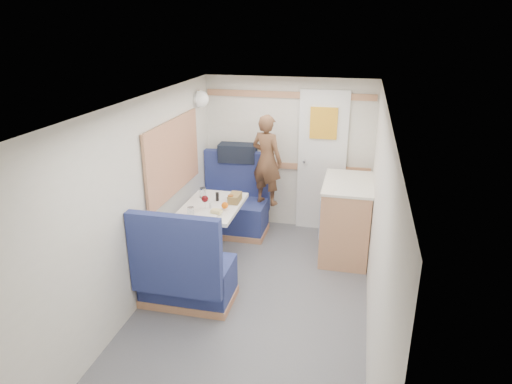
% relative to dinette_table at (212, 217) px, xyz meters
% --- Properties ---
extents(floor, '(4.50, 4.50, 0.00)m').
position_rel_dinette_table_xyz_m(floor, '(0.65, -1.00, -0.57)').
color(floor, '#515156').
rests_on(floor, ground).
extents(ceiling, '(4.50, 4.50, 0.00)m').
position_rel_dinette_table_xyz_m(ceiling, '(0.65, -1.00, 1.43)').
color(ceiling, silver).
rests_on(ceiling, wall_back).
extents(wall_back, '(2.20, 0.02, 2.00)m').
position_rel_dinette_table_xyz_m(wall_back, '(0.65, 1.25, 0.43)').
color(wall_back, silver).
rests_on(wall_back, floor).
extents(wall_left, '(0.02, 4.50, 2.00)m').
position_rel_dinette_table_xyz_m(wall_left, '(-0.45, -1.00, 0.43)').
color(wall_left, silver).
rests_on(wall_left, floor).
extents(wall_right, '(0.02, 4.50, 2.00)m').
position_rel_dinette_table_xyz_m(wall_right, '(1.75, -1.00, 0.43)').
color(wall_right, silver).
rests_on(wall_right, floor).
extents(oak_trim_low, '(2.15, 0.02, 0.08)m').
position_rel_dinette_table_xyz_m(oak_trim_low, '(0.65, 1.23, 0.28)').
color(oak_trim_low, '#AB6D4D').
rests_on(oak_trim_low, wall_back).
extents(oak_trim_high, '(2.15, 0.02, 0.08)m').
position_rel_dinette_table_xyz_m(oak_trim_high, '(0.65, 1.23, 1.21)').
color(oak_trim_high, '#AB6D4D').
rests_on(oak_trim_high, wall_back).
extents(side_window, '(0.04, 1.30, 0.72)m').
position_rel_dinette_table_xyz_m(side_window, '(-0.43, 0.00, 0.68)').
color(side_window, gray).
rests_on(side_window, wall_left).
extents(rear_door, '(0.62, 0.12, 1.86)m').
position_rel_dinette_table_xyz_m(rear_door, '(1.10, 1.22, 0.41)').
color(rear_door, white).
rests_on(rear_door, wall_back).
extents(dinette_table, '(0.62, 0.92, 0.72)m').
position_rel_dinette_table_xyz_m(dinette_table, '(0.00, 0.00, 0.00)').
color(dinette_table, white).
rests_on(dinette_table, floor).
extents(bench_far, '(0.90, 0.59, 1.05)m').
position_rel_dinette_table_xyz_m(bench_far, '(-0.00, 0.86, -0.27)').
color(bench_far, navy).
rests_on(bench_far, floor).
extents(bench_near, '(0.90, 0.59, 1.05)m').
position_rel_dinette_table_xyz_m(bench_near, '(-0.00, -0.86, -0.27)').
color(bench_near, navy).
rests_on(bench_near, floor).
extents(ledge, '(0.90, 0.14, 0.04)m').
position_rel_dinette_table_xyz_m(ledge, '(-0.00, 1.12, 0.31)').
color(ledge, '#AB6D4D').
rests_on(ledge, bench_far).
extents(dome_light, '(0.20, 0.20, 0.20)m').
position_rel_dinette_table_xyz_m(dome_light, '(-0.39, 0.85, 1.18)').
color(dome_light, white).
rests_on(dome_light, wall_left).
extents(galley_counter, '(0.57, 0.92, 0.92)m').
position_rel_dinette_table_xyz_m(galley_counter, '(1.47, 0.55, -0.10)').
color(galley_counter, '#AB6D4D').
rests_on(galley_counter, floor).
extents(person, '(0.49, 0.41, 1.15)m').
position_rel_dinette_table_xyz_m(person, '(0.45, 0.86, 0.46)').
color(person, brown).
rests_on(person, bench_far).
extents(duffel_bag, '(0.50, 0.26, 0.24)m').
position_rel_dinette_table_xyz_m(duffel_bag, '(-0.00, 1.12, 0.45)').
color(duffel_bag, black).
rests_on(duffel_bag, ledge).
extents(tray, '(0.26, 0.33, 0.02)m').
position_rel_dinette_table_xyz_m(tray, '(0.04, -0.24, 0.16)').
color(tray, white).
rests_on(tray, dinette_table).
extents(orange_fruit, '(0.07, 0.07, 0.07)m').
position_rel_dinette_table_xyz_m(orange_fruit, '(0.19, -0.11, 0.21)').
color(orange_fruit, '#D45109').
rests_on(orange_fruit, tray).
extents(cheese_block, '(0.12, 0.09, 0.04)m').
position_rel_dinette_table_xyz_m(cheese_block, '(0.13, -0.25, 0.19)').
color(cheese_block, '#E8DA86').
rests_on(cheese_block, tray).
extents(wine_glass, '(0.08, 0.08, 0.17)m').
position_rel_dinette_table_xyz_m(wine_glass, '(-0.02, -0.16, 0.28)').
color(wine_glass, white).
rests_on(wine_glass, dinette_table).
extents(tumbler_left, '(0.07, 0.07, 0.11)m').
position_rel_dinette_table_xyz_m(tumbler_left, '(-0.11, -0.38, 0.21)').
color(tumbler_left, white).
rests_on(tumbler_left, dinette_table).
extents(tumbler_mid, '(0.07, 0.07, 0.12)m').
position_rel_dinette_table_xyz_m(tumbler_mid, '(-0.17, 0.19, 0.21)').
color(tumbler_mid, white).
rests_on(tumbler_mid, dinette_table).
extents(beer_glass, '(0.07, 0.07, 0.10)m').
position_rel_dinette_table_xyz_m(beer_glass, '(0.20, 0.08, 0.20)').
color(beer_glass, brown).
rests_on(beer_glass, dinette_table).
extents(pepper_grinder, '(0.04, 0.04, 0.10)m').
position_rel_dinette_table_xyz_m(pepper_grinder, '(0.02, 0.14, 0.20)').
color(pepper_grinder, black).
rests_on(pepper_grinder, dinette_table).
extents(salt_grinder, '(0.03, 0.03, 0.09)m').
position_rel_dinette_table_xyz_m(salt_grinder, '(0.03, -0.13, 0.20)').
color(salt_grinder, white).
rests_on(salt_grinder, dinette_table).
extents(bread_loaf, '(0.12, 0.22, 0.09)m').
position_rel_dinette_table_xyz_m(bread_loaf, '(0.22, 0.15, 0.20)').
color(bread_loaf, olive).
rests_on(bread_loaf, dinette_table).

